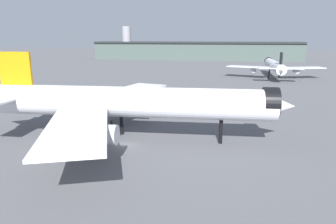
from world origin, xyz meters
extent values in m
plane|color=#56565B|center=(0.00, 0.00, 0.00)|extent=(900.00, 900.00, 0.00)
cylinder|color=white|center=(0.20, 2.85, 6.78)|extent=(48.86, 9.70, 5.22)
cone|color=white|center=(24.39, 5.10, 6.78)|extent=(6.19, 5.62, 5.11)
cylinder|color=black|center=(23.36, 5.00, 7.17)|extent=(2.83, 5.46, 5.27)
cube|color=white|center=(-4.78, 15.99, 6.13)|extent=(12.39, 23.04, 0.42)
cylinder|color=#B7BAC1|center=(-3.38, 13.48, 4.41)|extent=(7.04, 3.49, 2.87)
cube|color=white|center=(-2.27, -10.98, 6.13)|extent=(15.79, 23.16, 0.42)
cylinder|color=#B7BAC1|center=(-1.36, -8.26, 4.41)|extent=(7.04, 3.49, 2.87)
cube|color=orange|center=(-20.12, 0.96, 10.95)|extent=(5.85, 1.06, 8.35)
cube|color=white|center=(-21.61, 6.52, 7.30)|extent=(5.16, 9.11, 0.31)
cylinder|color=black|center=(15.69, 4.29, 2.09)|extent=(0.63, 0.63, 4.17)
cylinder|color=black|center=(-2.47, 5.35, 2.09)|extent=(0.63, 0.63, 4.17)
cylinder|color=black|center=(-1.96, -0.10, 2.09)|extent=(0.63, 0.63, 4.17)
cylinder|color=silver|center=(34.25, 98.34, 5.31)|extent=(5.15, 40.83, 4.09)
cone|color=silver|center=(33.72, 118.70, 5.31)|extent=(4.12, 4.60, 4.01)
cone|color=silver|center=(34.78, 77.98, 5.31)|extent=(4.02, 5.41, 3.88)
cylinder|color=black|center=(33.74, 117.88, 5.62)|extent=(4.18, 1.95, 4.13)
cube|color=silver|center=(23.13, 94.92, 4.80)|extent=(19.43, 11.46, 0.33)
cylinder|color=#B7BAC1|center=(25.30, 95.95, 3.45)|extent=(2.40, 5.76, 2.25)
cube|color=silver|center=(45.54, 95.50, 4.80)|extent=(19.45, 12.26, 0.33)
cylinder|color=#B7BAC1|center=(43.31, 96.42, 3.45)|extent=(2.40, 5.76, 2.25)
cube|color=black|center=(34.70, 81.23, 8.58)|extent=(0.54, 4.90, 6.54)
cube|color=silver|center=(30.03, 80.30, 5.72)|extent=(7.43, 3.86, 0.25)
cube|color=silver|center=(39.40, 80.54, 5.72)|extent=(7.43, 3.86, 0.25)
cylinder|color=black|center=(33.91, 111.37, 1.64)|extent=(0.49, 0.49, 3.27)
cylinder|color=black|center=(32.16, 96.24, 1.64)|extent=(0.49, 0.49, 3.27)
cylinder|color=black|center=(36.45, 96.36, 1.64)|extent=(0.49, 0.49, 3.27)
cube|color=#475651|center=(-14.68, 198.79, 6.44)|extent=(161.12, 23.50, 12.88)
cube|color=#232628|center=(-14.68, 198.79, 13.48)|extent=(161.17, 25.45, 1.20)
cylinder|color=#939399|center=(-70.93, 197.41, 13.07)|extent=(7.04, 7.04, 26.13)
camera|label=1|loc=(17.60, -45.66, 17.58)|focal=32.62mm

